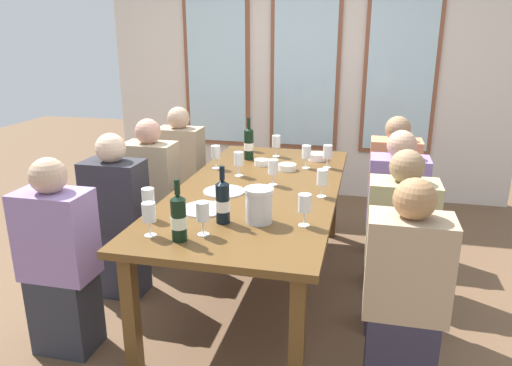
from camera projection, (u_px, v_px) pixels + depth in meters
name	position (u px, v px, depth m)	size (l,w,h in m)	color
ground_plane	(258.00, 287.00, 3.39)	(12.00, 12.00, 0.00)	brown
back_wall_with_windows	(306.00, 58.00, 4.99)	(4.23, 0.10, 2.90)	silver
dining_table	(258.00, 197.00, 3.19)	(1.03, 2.24, 0.74)	brown
white_plate_0	(203.00, 209.00, 2.77)	(0.26, 0.26, 0.01)	white
white_plate_1	(224.00, 191.00, 3.07)	(0.26, 0.26, 0.01)	white
metal_pitcher	(259.00, 205.00, 2.57)	(0.16, 0.16, 0.19)	silver
wine_bottle_0	(179.00, 218.00, 2.33)	(0.08, 0.08, 0.31)	black
wine_bottle_1	(249.00, 143.00, 3.83)	(0.08, 0.08, 0.33)	black
wine_bottle_2	(223.00, 201.00, 2.55)	(0.08, 0.08, 0.31)	black
tasting_bowl_0	(262.00, 162.00, 3.69)	(0.11, 0.11, 0.05)	white
tasting_bowl_1	(287.00, 167.00, 3.56)	(0.13, 0.13, 0.05)	white
tasting_bowl_2	(317.00, 157.00, 3.84)	(0.15, 0.15, 0.05)	white
wine_glass_0	(273.00, 168.00, 3.18)	(0.07, 0.07, 0.17)	white
wine_glass_1	(148.00, 198.00, 2.60)	(0.07, 0.07, 0.17)	white
wine_glass_2	(328.00, 152.00, 3.58)	(0.07, 0.07, 0.17)	white
wine_glass_3	(149.00, 213.00, 2.38)	(0.07, 0.07, 0.17)	white
wine_glass_4	(322.00, 178.00, 2.95)	(0.07, 0.07, 0.17)	white
wine_glass_5	(203.00, 213.00, 2.40)	(0.07, 0.07, 0.17)	white
wine_glass_6	(276.00, 142.00, 3.92)	(0.07, 0.07, 0.17)	white
wine_glass_7	(239.00, 159.00, 3.38)	(0.07, 0.07, 0.17)	white
wine_glass_8	(250.00, 137.00, 4.10)	(0.07, 0.07, 0.17)	white
wine_glass_9	(305.00, 204.00, 2.51)	(0.07, 0.07, 0.17)	white
wine_glass_10	(216.00, 153.00, 3.57)	(0.07, 0.07, 0.17)	white
wine_glass_11	(306.00, 153.00, 3.58)	(0.07, 0.07, 0.17)	white
seated_person_0	(181.00, 173.00, 4.24)	(0.38, 0.24, 1.11)	#353A3B
seated_person_1	(392.00, 190.00, 3.79)	(0.38, 0.24, 1.11)	#342B3A
seated_person_2	(60.00, 263.00, 2.60)	(0.38, 0.24, 1.11)	#2D2F38
seated_person_3	(405.00, 298.00, 2.26)	(0.38, 0.24, 1.11)	#302D40
seated_person_4	(152.00, 195.00, 3.69)	(0.38, 0.24, 1.11)	#232D3B
seated_person_5	(395.00, 215.00, 3.28)	(0.38, 0.24, 1.11)	#293936
seated_person_6	(117.00, 220.00, 3.19)	(0.38, 0.24, 1.11)	#30313F
seated_person_7	(399.00, 249.00, 2.77)	(0.38, 0.24, 1.11)	#362B42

